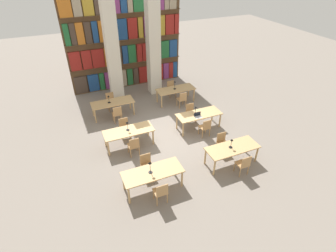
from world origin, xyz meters
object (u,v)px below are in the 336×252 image
Objects in this scene: pillar_left at (112,45)px; chair_4 at (134,146)px; chair_7 at (191,112)px; desk_lamp_3 at (195,109)px; chair_11 at (171,88)px; chair_0 at (161,192)px; reading_table_4 at (113,104)px; chair_2 at (243,164)px; chair_8 at (117,114)px; reading_table_1 at (232,149)px; chair_9 at (111,101)px; desk_lamp_1 at (232,142)px; chair_3 at (222,142)px; chair_1 at (147,165)px; chair_5 at (124,127)px; desk_lamp_0 at (150,165)px; desk_lamp_4 at (109,98)px; laptop at (198,116)px; reading_table_5 at (176,90)px; chair_6 at (205,127)px; reading_table_2 at (129,132)px; reading_table_0 at (153,173)px; desk_lamp_2 at (127,125)px; pillar_center at (153,40)px; chair_10 at (182,99)px; desk_lamp_5 at (175,84)px; reading_table_3 at (199,115)px.

chair_4 is (-0.58, -5.04, -2.52)m from pillar_left.
chair_7 is 0.93m from desk_lamp_3.
desk_lamp_3 is 0.50× the size of chair_11.
chair_0 is 6.00m from reading_table_4.
chair_8 is (-3.36, 5.26, 0.00)m from chair_2.
desk_lamp_3 reaches higher than reading_table_1.
chair_0 is 5.15m from chair_7.
chair_2 and chair_9 have the same top height.
desk_lamp_1 is 0.45× the size of chair_9.
chair_1 is at bearing 0.77° from chair_3.
desk_lamp_0 is at bearing 90.12° from chair_5.
chair_11 is at bearing 50.28° from chair_4.
chair_9 is 0.91m from desk_lamp_4.
laptop is 0.16× the size of reading_table_5.
chair_4 is at bearing -134.55° from reading_table_5.
desk_lamp_0 is 0.53× the size of chair_2.
chair_1 is 3.41m from chair_6.
reading_table_2 is (-0.10, 3.34, 0.19)m from chair_0.
reading_table_0 is at bearing 12.76° from chair_3.
pillar_center is at bearing 57.08° from desk_lamp_2.
chair_4 is (-0.10, 2.65, 0.00)m from chair_0.
pillar_left is 2.72m from desk_lamp_4.
pillar_center reaches higher than desk_lamp_4.
chair_10 is at bearing -158.38° from chair_5.
chair_2 is at bearing -88.18° from chair_6.
chair_8 is (-3.12, 1.95, -0.58)m from desk_lamp_3.
chair_6 is (3.26, 1.98, -0.60)m from desk_lamp_0.
chair_6 is (0.03, 1.91, -0.54)m from desk_lamp_1.
laptop is (2.57, -4.54, -2.20)m from pillar_left.
reading_table_5 is at bearing 89.53° from chair_2.
chair_3 reaches higher than reading_table_2.
desk_lamp_3 is at bearing -94.94° from desk_lamp_5.
laptop is at bearing -85.32° from pillar_center.
desk_lamp_1 is (3.14, -0.63, 0.54)m from chair_1.
chair_2 reaches higher than reading_table_5.
desk_lamp_0 reaches higher than laptop.
desk_lamp_4 is at bearing -86.23° from chair_1.
chair_9 is (0.04, 0.70, -0.19)m from reading_table_4.
desk_lamp_2 is at bearing 92.00° from reading_table_0.
pillar_center is 2.92× the size of reading_table_1.
chair_7 is 1.36m from chair_10.
reading_table_0 is 5.17× the size of desk_lamp_1.
desk_lamp_0 is (-0.08, -0.01, 0.40)m from reading_table_0.
chair_8 is at bearing 126.07° from reading_table_1.
chair_6 and chair_11 have the same top height.
reading_table_3 is 6.43× the size of laptop.
chair_2 is 4.02m from chair_7.
reading_table_4 is at bearing -178.22° from reading_table_5.
desk_lamp_5 reaches higher than chair_1.
chair_7 is at bearing 82.64° from laptop.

